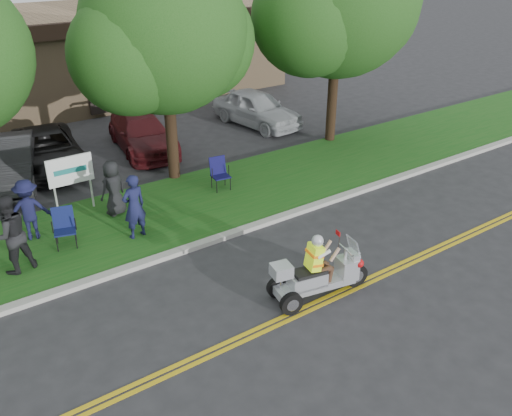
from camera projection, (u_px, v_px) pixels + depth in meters
ground at (304, 292)px, 12.03m from camera, size 120.00×120.00×0.00m
centerline_near at (321, 305)px, 11.60m from camera, size 60.00×0.10×0.01m
centerline_far at (317, 301)px, 11.72m from camera, size 60.00×0.10×0.01m
curb at (230, 234)px, 14.23m from camera, size 60.00×0.25×0.12m
grass_verge at (191, 204)px, 15.81m from camera, size 60.00×4.00×0.10m
commercial_building at (87, 52)px, 26.01m from camera, size 18.00×8.20×4.00m
tree_mid at (166, 38)px, 15.59m from camera, size 5.88×4.80×7.05m
tree_right at (339, 2)px, 18.49m from camera, size 6.86×5.60×8.07m
business_sign at (71, 173)px, 14.81m from camera, size 1.25×0.06×1.75m
trike_scooter at (317, 276)px, 11.65m from camera, size 2.36×0.99×1.55m
lawn_chair_a at (64, 224)px, 13.46m from camera, size 0.64×0.66×0.99m
lawn_chair_b at (219, 171)px, 16.48m from camera, size 0.59×0.60×0.98m
spectator_adult_left at (134, 206)px, 13.66m from camera, size 0.68×0.50×1.72m
spectator_adult_mid at (10, 234)px, 12.20m from camera, size 1.07×0.91×1.91m
spectator_chair_a at (29, 210)px, 13.63m from camera, size 1.16×0.83×1.61m
spectator_chair_b at (113, 188)px, 14.83m from camera, size 0.88×0.70×1.57m
parked_car_left at (9, 162)px, 16.99m from camera, size 2.65×4.55×1.42m
parked_car_mid at (47, 150)px, 18.20m from camera, size 2.62×4.74×1.25m
parked_car_right at (142, 133)px, 19.65m from camera, size 2.44×4.64×1.28m
parked_car_far_right at (257, 108)px, 22.19m from camera, size 2.22×4.41×1.44m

